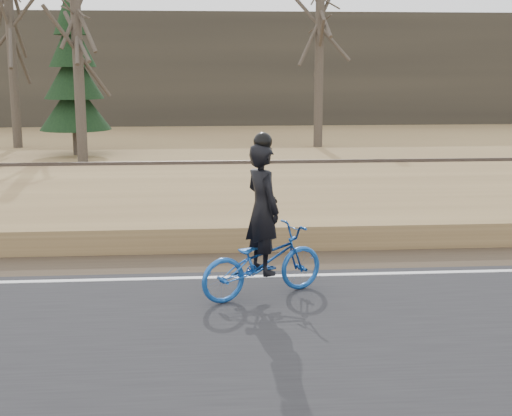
{
  "coord_description": "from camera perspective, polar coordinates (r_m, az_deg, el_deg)",
  "views": [
    {
      "loc": [
        -0.7,
        -10.5,
        3.36
      ],
      "look_at": [
        0.15,
        0.5,
        1.1
      ],
      "focal_mm": 50.0,
      "sensor_mm": 36.0,
      "label": 1
    }
  ],
  "objects": [
    {
      "name": "road",
      "position": [
        8.69,
        0.57,
        -10.95
      ],
      "size": [
        120.0,
        6.0,
        0.06
      ],
      "primitive_type": "cube",
      "color": "black",
      "rests_on": "ground"
    },
    {
      "name": "edge_line",
      "position": [
        11.21,
        -0.63,
        -5.51
      ],
      "size": [
        120.0,
        0.12,
        0.01
      ],
      "primitive_type": "cube",
      "color": "silver",
      "rests_on": "road"
    },
    {
      "name": "conifer",
      "position": [
        27.17,
        -14.41,
        10.26
      ],
      "size": [
        2.6,
        2.6,
        6.14
      ],
      "color": "#4B4337",
      "rests_on": "ground"
    },
    {
      "name": "bare_tree_center",
      "position": [
        28.98,
        5.09,
        12.52
      ],
      "size": [
        0.36,
        0.36,
        7.73
      ],
      "primitive_type": "cylinder",
      "color": "#4B4337",
      "rests_on": "ground"
    },
    {
      "name": "ballast",
      "position": [
        18.77,
        -2.21,
        1.95
      ],
      "size": [
        120.0,
        3.0,
        0.45
      ],
      "primitive_type": "cube",
      "color": "slate",
      "rests_on": "ground"
    },
    {
      "name": "bare_tree_left",
      "position": [
        30.15,
        -19.04,
        13.01
      ],
      "size": [
        0.36,
        0.36,
        8.88
      ],
      "primitive_type": "cylinder",
      "color": "#4B4337",
      "rests_on": "ground"
    },
    {
      "name": "bare_tree_near_left",
      "position": [
        25.06,
        -14.05,
        11.35
      ],
      "size": [
        0.36,
        0.36,
        6.82
      ],
      "primitive_type": "cylinder",
      "color": "#4B4337",
      "rests_on": "ground"
    },
    {
      "name": "embankment",
      "position": [
        15.04,
        -1.64,
        -0.48
      ],
      "size": [
        120.0,
        5.0,
        0.44
      ],
      "primitive_type": "cube",
      "color": "#9B804F",
      "rests_on": "ground"
    },
    {
      "name": "ground",
      "position": [
        11.04,
        -0.56,
        -6.13
      ],
      "size": [
        120.0,
        120.0,
        0.0
      ],
      "primitive_type": "plane",
      "color": "#9B804F",
      "rests_on": "ground"
    },
    {
      "name": "railroad",
      "position": [
        18.72,
        -2.22,
        2.87
      ],
      "size": [
        120.0,
        2.4,
        0.29
      ],
      "color": "black",
      "rests_on": "ballast"
    },
    {
      "name": "treeline_backdrop",
      "position": [
        40.5,
        -3.49,
        11.04
      ],
      "size": [
        120.0,
        4.0,
        6.0
      ],
      "primitive_type": "cube",
      "color": "#383328",
      "rests_on": "ground"
    },
    {
      "name": "cyclist",
      "position": [
        10.13,
        0.53,
        -2.99
      ],
      "size": [
        2.03,
        1.43,
        2.36
      ],
      "rotation": [
        0.0,
        0.0,
        2.01
      ],
      "color": "#174BA0",
      "rests_on": "road"
    },
    {
      "name": "shoulder",
      "position": [
        12.18,
        -0.94,
        -4.33
      ],
      "size": [
        120.0,
        1.6,
        0.04
      ],
      "primitive_type": "cube",
      "color": "#473A2B",
      "rests_on": "ground"
    }
  ]
}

